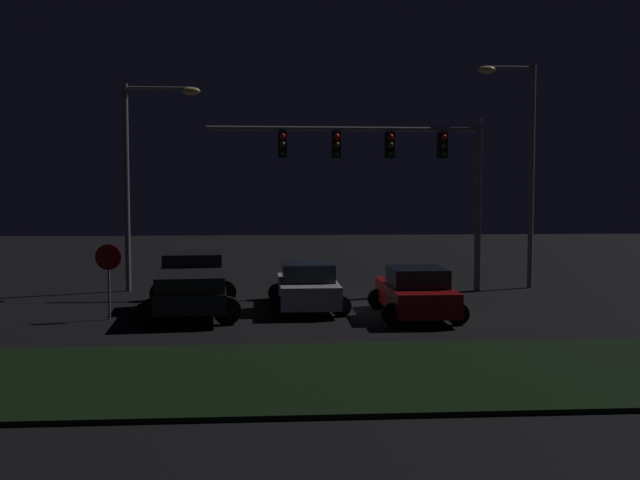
# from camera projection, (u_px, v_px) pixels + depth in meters

# --- Properties ---
(ground_plane) EXTENTS (80.00, 80.00, 0.00)m
(ground_plane) POSITION_uv_depth(u_px,v_px,m) (328.00, 305.00, 23.95)
(ground_plane) COLOR black
(grass_median) EXTENTS (26.05, 5.62, 0.10)m
(grass_median) POSITION_uv_depth(u_px,v_px,m) (366.00, 374.00, 14.65)
(grass_median) COLOR black
(grass_median) RESTS_ON ground_plane
(pickup_truck) EXTENTS (3.17, 5.54, 1.80)m
(pickup_truck) POSITION_uv_depth(u_px,v_px,m) (192.00, 281.00, 22.24)
(pickup_truck) COLOR black
(pickup_truck) RESTS_ON ground_plane
(car_sedan) EXTENTS (2.51, 4.42, 1.51)m
(car_sedan) POSITION_uv_depth(u_px,v_px,m) (307.00, 286.00, 23.03)
(car_sedan) COLOR #B7B7BC
(car_sedan) RESTS_ON ground_plane
(car_sedan_far) EXTENTS (2.50, 4.41, 1.51)m
(car_sedan_far) POSITION_uv_depth(u_px,v_px,m) (415.00, 292.00, 21.65)
(car_sedan_far) COLOR maroon
(car_sedan_far) RESTS_ON ground_plane
(traffic_signal_gantry) EXTENTS (10.32, 0.56, 6.50)m
(traffic_signal_gantry) POSITION_uv_depth(u_px,v_px,m) (391.00, 158.00, 26.90)
(traffic_signal_gantry) COLOR slate
(traffic_signal_gantry) RESTS_ON ground_plane
(street_lamp_left) EXTENTS (2.89, 0.44, 7.80)m
(street_lamp_left) POSITION_uv_depth(u_px,v_px,m) (143.00, 160.00, 27.08)
(street_lamp_left) COLOR slate
(street_lamp_left) RESTS_ON ground_plane
(street_lamp_right) EXTENTS (2.29, 0.44, 8.70)m
(street_lamp_right) POSITION_uv_depth(u_px,v_px,m) (522.00, 150.00, 27.94)
(street_lamp_right) COLOR slate
(street_lamp_right) RESTS_ON ground_plane
(stop_sign) EXTENTS (0.76, 0.08, 2.23)m
(stop_sign) POSITION_uv_depth(u_px,v_px,m) (108.00, 267.00, 21.10)
(stop_sign) COLOR slate
(stop_sign) RESTS_ON ground_plane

